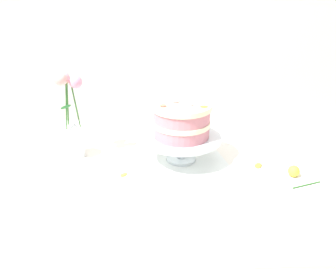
{
  "coord_description": "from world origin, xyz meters",
  "views": [
    {
      "loc": [
        -0.02,
        -1.1,
        1.33
      ],
      "look_at": [
        0.03,
        0.01,
        0.86
      ],
      "focal_mm": 36.65,
      "sensor_mm": 36.0,
      "label": 1
    }
  ],
  "objects_px": {
    "flower_vase": "(72,121)",
    "cake_stand": "(181,140)",
    "layer_cake": "(182,120)",
    "dining_table": "(159,193)",
    "fallen_rose": "(294,172)"
  },
  "relations": [
    {
      "from": "dining_table",
      "to": "flower_vase",
      "type": "height_order",
      "value": "flower_vase"
    },
    {
      "from": "dining_table",
      "to": "flower_vase",
      "type": "distance_m",
      "value": 0.42
    },
    {
      "from": "layer_cake",
      "to": "cake_stand",
      "type": "bearing_deg",
      "value": 51.91
    },
    {
      "from": "layer_cake",
      "to": "fallen_rose",
      "type": "relative_size",
      "value": 1.96
    },
    {
      "from": "flower_vase",
      "to": "cake_stand",
      "type": "bearing_deg",
      "value": -8.4
    },
    {
      "from": "cake_stand",
      "to": "flower_vase",
      "type": "xyz_separation_m",
      "value": [
        -0.4,
        0.06,
        0.06
      ]
    },
    {
      "from": "layer_cake",
      "to": "flower_vase",
      "type": "bearing_deg",
      "value": 171.6
    },
    {
      "from": "layer_cake",
      "to": "dining_table",
      "type": "bearing_deg",
      "value": -139.08
    },
    {
      "from": "cake_stand",
      "to": "dining_table",
      "type": "bearing_deg",
      "value": -139.08
    },
    {
      "from": "cake_stand",
      "to": "layer_cake",
      "type": "relative_size",
      "value": 1.38
    },
    {
      "from": "dining_table",
      "to": "layer_cake",
      "type": "height_order",
      "value": "layer_cake"
    },
    {
      "from": "layer_cake",
      "to": "fallen_rose",
      "type": "xyz_separation_m",
      "value": [
        0.38,
        -0.14,
        -0.14
      ]
    },
    {
      "from": "cake_stand",
      "to": "layer_cake",
      "type": "bearing_deg",
      "value": -128.09
    },
    {
      "from": "cake_stand",
      "to": "fallen_rose",
      "type": "bearing_deg",
      "value": -20.15
    },
    {
      "from": "layer_cake",
      "to": "fallen_rose",
      "type": "height_order",
      "value": "layer_cake"
    }
  ]
}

